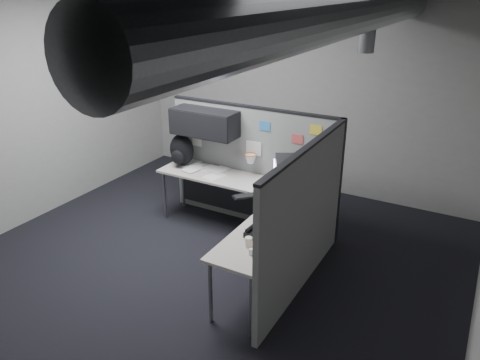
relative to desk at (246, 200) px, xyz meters
The scene contains 12 objects.
room 1.69m from the desk, 59.55° to the right, with size 5.62×5.62×3.22m.
partition_back 0.77m from the desk, 126.93° to the left, with size 2.44×0.42×1.63m.
partition_right 1.09m from the desk, 26.97° to the right, with size 0.07×2.23×1.63m.
desk is the anchor object (origin of this frame).
monitor 0.64m from the desk, 24.36° to the left, with size 0.53×0.53×0.45m.
keyboard 0.23m from the desk, 49.91° to the right, with size 0.37×0.39×0.04m.
mouse 0.63m from the desk, 39.29° to the right, with size 0.28×0.29×0.05m.
phone 1.10m from the desk, 56.57° to the right, with size 0.19×0.21×0.09m.
bottles 1.43m from the desk, 57.56° to the right, with size 0.14×0.16×0.08m.
cup 1.30m from the desk, 60.58° to the right, with size 0.07×0.07×0.10m, color white.
papers 0.94m from the desk, 157.55° to the left, with size 0.78×0.60×0.02m.
backpack 1.30m from the desk, 164.21° to the left, with size 0.39×0.37×0.44m.
Camera 1 is at (2.61, -3.87, 3.09)m, focal length 35.00 mm.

